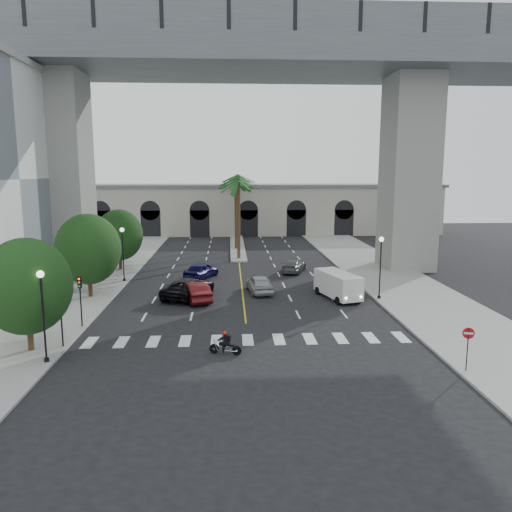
{
  "coord_description": "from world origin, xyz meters",
  "views": [
    {
      "loc": [
        -1.11,
        -32.1,
        10.64
      ],
      "look_at": [
        0.93,
        6.0,
        4.18
      ],
      "focal_mm": 35.0,
      "sensor_mm": 36.0,
      "label": 1
    }
  ],
  "objects_px": {
    "traffic_signal_near": "(61,309)",
    "do_not_enter_sign": "(468,340)",
    "car_b": "(196,291)",
    "traffic_signal_far": "(80,293)",
    "car_e": "(201,270)",
    "cargo_van": "(338,284)",
    "lamp_post_left_near": "(43,309)",
    "motorcycle_rider": "(226,344)",
    "lamp_post_left_far": "(123,250)",
    "pedestrian_a": "(53,302)",
    "car_a": "(259,284)",
    "car_c": "(189,288)",
    "pedestrian_b": "(55,294)",
    "lamp_post_right": "(380,262)",
    "car_d": "(294,266)"
  },
  "relations": [
    {
      "from": "motorcycle_rider",
      "to": "cargo_van",
      "type": "height_order",
      "value": "cargo_van"
    },
    {
      "from": "motorcycle_rider",
      "to": "car_d",
      "type": "distance_m",
      "value": 25.18
    },
    {
      "from": "car_d",
      "to": "cargo_van",
      "type": "bearing_deg",
      "value": 121.01
    },
    {
      "from": "lamp_post_left_near",
      "to": "pedestrian_a",
      "type": "xyz_separation_m",
      "value": [
        -2.88,
        9.55,
        -2.11
      ]
    },
    {
      "from": "lamp_post_right",
      "to": "car_a",
      "type": "relative_size",
      "value": 1.14
    },
    {
      "from": "lamp_post_left_near",
      "to": "motorcycle_rider",
      "type": "bearing_deg",
      "value": 5.59
    },
    {
      "from": "car_b",
      "to": "traffic_signal_far",
      "type": "bearing_deg",
      "value": 26.9
    },
    {
      "from": "cargo_van",
      "to": "car_c",
      "type": "bearing_deg",
      "value": 158.46
    },
    {
      "from": "car_e",
      "to": "cargo_van",
      "type": "relative_size",
      "value": 0.87
    },
    {
      "from": "car_b",
      "to": "pedestrian_a",
      "type": "bearing_deg",
      "value": 4.2
    },
    {
      "from": "car_a",
      "to": "car_c",
      "type": "relative_size",
      "value": 0.77
    },
    {
      "from": "cargo_van",
      "to": "motorcycle_rider",
      "type": "bearing_deg",
      "value": -142.85
    },
    {
      "from": "traffic_signal_near",
      "to": "car_c",
      "type": "distance_m",
      "value": 14.06
    },
    {
      "from": "lamp_post_left_near",
      "to": "cargo_van",
      "type": "bearing_deg",
      "value": 35.02
    },
    {
      "from": "car_c",
      "to": "car_e",
      "type": "bearing_deg",
      "value": -74.01
    },
    {
      "from": "lamp_post_left_near",
      "to": "car_b",
      "type": "distance_m",
      "value": 15.62
    },
    {
      "from": "lamp_post_left_near",
      "to": "car_c",
      "type": "bearing_deg",
      "value": 65.47
    },
    {
      "from": "car_c",
      "to": "motorcycle_rider",
      "type": "bearing_deg",
      "value": 124.36
    },
    {
      "from": "traffic_signal_near",
      "to": "cargo_van",
      "type": "bearing_deg",
      "value": 29.89
    },
    {
      "from": "lamp_post_left_far",
      "to": "lamp_post_right",
      "type": "distance_m",
      "value": 24.16
    },
    {
      "from": "traffic_signal_near",
      "to": "pedestrian_a",
      "type": "relative_size",
      "value": 1.9
    },
    {
      "from": "traffic_signal_near",
      "to": "do_not_enter_sign",
      "type": "relative_size",
      "value": 1.44
    },
    {
      "from": "lamp_post_left_far",
      "to": "pedestrian_a",
      "type": "relative_size",
      "value": 2.78
    },
    {
      "from": "traffic_signal_far",
      "to": "do_not_enter_sign",
      "type": "bearing_deg",
      "value": -21.55
    },
    {
      "from": "lamp_post_left_far",
      "to": "cargo_van",
      "type": "bearing_deg",
      "value": -20.85
    },
    {
      "from": "car_b",
      "to": "do_not_enter_sign",
      "type": "bearing_deg",
      "value": 116.99
    },
    {
      "from": "cargo_van",
      "to": "lamp_post_right",
      "type": "bearing_deg",
      "value": -26.38
    },
    {
      "from": "pedestrian_a",
      "to": "lamp_post_left_near",
      "type": "bearing_deg",
      "value": -106.18
    },
    {
      "from": "traffic_signal_far",
      "to": "car_e",
      "type": "xyz_separation_m",
      "value": [
        7.31,
        15.98,
        -1.68
      ]
    },
    {
      "from": "traffic_signal_far",
      "to": "pedestrian_b",
      "type": "bearing_deg",
      "value": 123.1
    },
    {
      "from": "lamp_post_left_near",
      "to": "lamp_post_right",
      "type": "height_order",
      "value": "same"
    },
    {
      "from": "car_a",
      "to": "do_not_enter_sign",
      "type": "relative_size",
      "value": 1.85
    },
    {
      "from": "pedestrian_b",
      "to": "lamp_post_right",
      "type": "bearing_deg",
      "value": 15.36
    },
    {
      "from": "car_d",
      "to": "traffic_signal_near",
      "type": "bearing_deg",
      "value": 72.9
    },
    {
      "from": "traffic_signal_near",
      "to": "car_b",
      "type": "xyz_separation_m",
      "value": [
        7.32,
        11.03,
        -1.7
      ]
    },
    {
      "from": "lamp_post_left_near",
      "to": "motorcycle_rider",
      "type": "xyz_separation_m",
      "value": [
        10.04,
        0.98,
        -2.58
      ]
    },
    {
      "from": "lamp_post_left_near",
      "to": "car_d",
      "type": "bearing_deg",
      "value": 55.72
    },
    {
      "from": "traffic_signal_far",
      "to": "do_not_enter_sign",
      "type": "height_order",
      "value": "traffic_signal_far"
    },
    {
      "from": "traffic_signal_far",
      "to": "car_c",
      "type": "relative_size",
      "value": 0.59
    },
    {
      "from": "car_c",
      "to": "do_not_enter_sign",
      "type": "bearing_deg",
      "value": 153.93
    },
    {
      "from": "car_c",
      "to": "car_d",
      "type": "relative_size",
      "value": 1.26
    },
    {
      "from": "pedestrian_a",
      "to": "cargo_van",
      "type": "bearing_deg",
      "value": -22.66
    },
    {
      "from": "cargo_van",
      "to": "pedestrian_b",
      "type": "distance_m",
      "value": 23.07
    },
    {
      "from": "motorcycle_rider",
      "to": "pedestrian_a",
      "type": "distance_m",
      "value": 15.51
    },
    {
      "from": "car_d",
      "to": "car_a",
      "type": "bearing_deg",
      "value": 84.69
    },
    {
      "from": "traffic_signal_near",
      "to": "car_b",
      "type": "distance_m",
      "value": 13.35
    },
    {
      "from": "lamp_post_left_near",
      "to": "car_e",
      "type": "height_order",
      "value": "lamp_post_left_near"
    },
    {
      "from": "motorcycle_rider",
      "to": "pedestrian_b",
      "type": "distance_m",
      "value": 17.67
    },
    {
      "from": "lamp_post_left_far",
      "to": "pedestrian_b",
      "type": "bearing_deg",
      "value": -112.3
    },
    {
      "from": "cargo_van",
      "to": "traffic_signal_near",
      "type": "bearing_deg",
      "value": -166.36
    }
  ]
}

